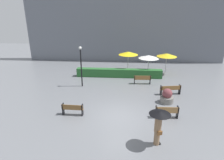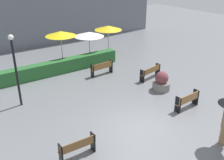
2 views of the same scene
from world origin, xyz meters
name	(u,v)px [view 1 (image 1 of 2)]	position (x,y,z in m)	size (l,w,h in m)	color
ground_plane	(119,115)	(0.00, 0.00, 0.00)	(60.00, 60.00, 0.00)	slate
bench_near_right	(167,111)	(3.30, -0.08, 0.51)	(1.60, 0.41, 0.88)	#9E7242
bench_back_row	(142,79)	(2.07, 6.41, 0.54)	(1.71, 0.42, 0.91)	olive
bench_near_left	(73,109)	(-3.31, -0.20, 0.50)	(1.54, 0.37, 0.84)	brown
bench_far_right	(171,89)	(4.38, 4.00, 0.51)	(1.86, 0.67, 0.84)	olive
pedestrian_with_umbrella	(159,122)	(2.23, -3.02, 1.46)	(1.15, 1.15, 2.12)	#8C6B4C
planter_pot	(167,97)	(3.76, 2.34, 0.51)	(1.07, 1.07, 1.20)	slate
lamp_post	(81,62)	(-3.89, 5.35, 2.41)	(0.28, 0.28, 3.94)	black
patio_umbrella_yellow	(128,53)	(0.60, 9.64, 2.47)	(2.23, 2.23, 2.65)	silver
patio_umbrella_white	(149,57)	(2.94, 9.60, 2.10)	(2.34, 2.34, 2.28)	silver
patio_umbrella_yellow_far	(167,55)	(5.02, 10.03, 2.25)	(2.28, 2.28, 2.43)	silver
hedge_strip	(119,73)	(-0.39, 8.40, 0.47)	(9.49, 0.70, 0.94)	#28602D
building_facade	(125,23)	(0.00, 16.00, 5.42)	(28.00, 1.20, 10.83)	slate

